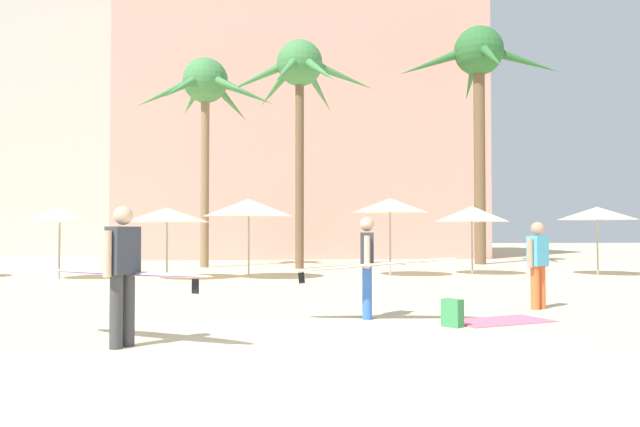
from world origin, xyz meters
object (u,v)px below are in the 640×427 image
cafe_umbrella_0 (390,206)px  cafe_umbrella_1 (249,208)px  backpack (453,313)px  cafe_umbrella_5 (60,215)px  person_near_right (538,261)px  palm_tree_left (300,77)px  beach_towel (500,321)px  person_mid_left (125,271)px  palm_tree_center (206,93)px  cafe_umbrella_6 (597,213)px  cafe_umbrella_3 (472,214)px  person_near_left (368,264)px  cafe_umbrella_4 (167,215)px  palm_tree_far_left (479,69)px

cafe_umbrella_0 → cafe_umbrella_1: 4.52m
cafe_umbrella_1 → backpack: size_ratio=6.60×
cafe_umbrella_5 → person_near_right: 13.77m
palm_tree_left → backpack: 15.93m
beach_towel → person_near_right: size_ratio=1.01×
beach_towel → person_near_right: person_near_right is taller
backpack → person_mid_left: person_mid_left is taller
palm_tree_center → person_mid_left: bearing=-88.8°
cafe_umbrella_1 → cafe_umbrella_6: 11.34m
cafe_umbrella_0 → cafe_umbrella_5: 10.16m
palm_tree_left → person_near_right: (3.54, -12.34, -6.50)m
beach_towel → cafe_umbrella_3: bearing=72.0°
cafe_umbrella_1 → cafe_umbrella_5: bearing=177.1°
cafe_umbrella_6 → person_near_right: size_ratio=1.53×
palm_tree_left → cafe_umbrella_6: 11.73m
palm_tree_center → beach_towel: bearing=-68.3°
cafe_umbrella_1 → cafe_umbrella_3: 7.43m
person_mid_left → person_near_right: 7.42m
person_mid_left → beach_towel: bearing=-131.8°
beach_towel → person_near_left: person_near_left is taller
palm_tree_center → person_mid_left: 17.33m
palm_tree_center → cafe_umbrella_0: bearing=-39.8°
cafe_umbrella_3 → person_near_right: size_ratio=1.49×
cafe_umbrella_0 → cafe_umbrella_4: size_ratio=0.97×
palm_tree_center → person_near_left: palm_tree_center is taller
cafe_umbrella_3 → cafe_umbrella_5: size_ratio=1.10×
palm_tree_center → cafe_umbrella_0: 9.42m
palm_tree_center → cafe_umbrella_4: bearing=-96.8°
beach_towel → person_near_right: (1.31, 1.37, 0.88)m
palm_tree_far_left → person_mid_left: 21.90m
palm_tree_far_left → cafe_umbrella_6: 9.25m
beach_towel → person_near_left: size_ratio=0.57×
backpack → person_mid_left: 4.79m
cafe_umbrella_6 → person_near_left: bearing=-136.3°
palm_tree_far_left → cafe_umbrella_1: bearing=-146.3°
person_mid_left → cafe_umbrella_3: bearing=-93.8°
backpack → person_near_right: size_ratio=0.26×
person_near_left → cafe_umbrella_5: bearing=140.3°
palm_tree_center → person_near_right: palm_tree_center is taller
cafe_umbrella_4 → palm_tree_left: bearing=46.2°
beach_towel → cafe_umbrella_1: bearing=114.1°
person_mid_left → person_near_right: (6.87, 2.80, -0.06)m
cafe_umbrella_3 → beach_towel: bearing=-108.0°
cafe_umbrella_4 → cafe_umbrella_6: cafe_umbrella_6 is taller
cafe_umbrella_3 → person_near_right: bearing=-102.7°
cafe_umbrella_3 → person_near_right: cafe_umbrella_3 is taller
palm_tree_center → cafe_umbrella_1: size_ratio=3.01×
palm_tree_left → cafe_umbrella_1: bearing=-112.6°
person_near_left → cafe_umbrella_4: bearing=127.1°
palm_tree_center → backpack: size_ratio=19.85×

